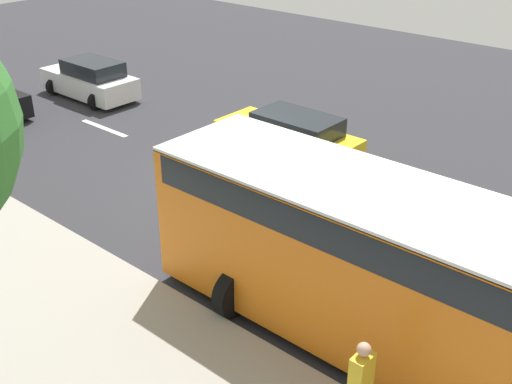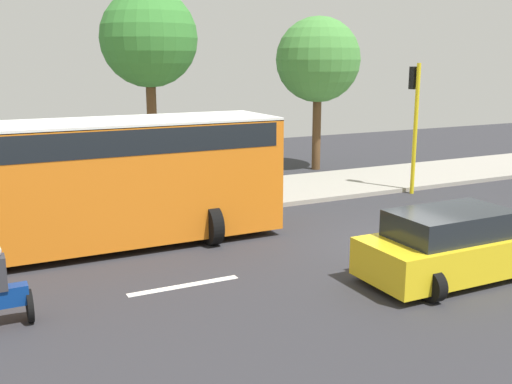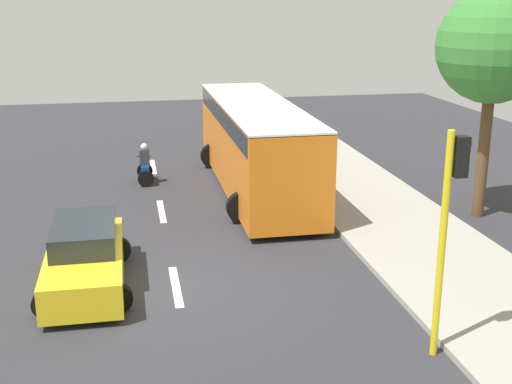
{
  "view_description": "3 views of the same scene",
  "coord_description": "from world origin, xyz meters",
  "px_view_note": "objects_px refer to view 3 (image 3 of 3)",
  "views": [
    {
      "loc": [
        12.11,
        11.42,
        8.03
      ],
      "look_at": [
        1.91,
        2.64,
        1.13
      ],
      "focal_mm": 44.16,
      "sensor_mm": 36.0,
      "label": 1
    },
    {
      "loc": [
        -11.1,
        9.83,
        4.62
      ],
      "look_at": [
        2.4,
        3.13,
        1.25
      ],
      "focal_mm": 41.67,
      "sensor_mm": 36.0,
      "label": 2
    },
    {
      "loc": [
        -0.95,
        -15.14,
        6.84
      ],
      "look_at": [
        2.51,
        2.7,
        1.48
      ],
      "focal_mm": 47.21,
      "sensor_mm": 36.0,
      "label": 3
    }
  ],
  "objects_px": {
    "motorcycle": "(145,166)",
    "traffic_light_corner": "(450,213)",
    "car_yellow_cab": "(85,258)",
    "city_bus": "(256,140)",
    "street_tree_south": "(494,47)",
    "pedestrian_near_signal": "(312,159)"
  },
  "relations": [
    {
      "from": "car_yellow_cab",
      "to": "motorcycle",
      "type": "xyz_separation_m",
      "value": [
        1.74,
        9.1,
        -0.07
      ]
    },
    {
      "from": "pedestrian_near_signal",
      "to": "traffic_light_corner",
      "type": "distance_m",
      "value": 12.28
    },
    {
      "from": "motorcycle",
      "to": "pedestrian_near_signal",
      "type": "xyz_separation_m",
      "value": [
        6.01,
        -1.68,
        0.42
      ]
    },
    {
      "from": "city_bus",
      "to": "pedestrian_near_signal",
      "type": "height_order",
      "value": "city_bus"
    },
    {
      "from": "street_tree_south",
      "to": "motorcycle",
      "type": "bearing_deg",
      "value": 149.79
    },
    {
      "from": "city_bus",
      "to": "street_tree_south",
      "type": "xyz_separation_m",
      "value": [
        6.42,
        -4.29,
        3.46
      ]
    },
    {
      "from": "traffic_light_corner",
      "to": "street_tree_south",
      "type": "distance_m",
      "value": 9.6
    },
    {
      "from": "motorcycle",
      "to": "pedestrian_near_signal",
      "type": "height_order",
      "value": "pedestrian_near_signal"
    },
    {
      "from": "city_bus",
      "to": "street_tree_south",
      "type": "height_order",
      "value": "street_tree_south"
    },
    {
      "from": "street_tree_south",
      "to": "pedestrian_near_signal",
      "type": "bearing_deg",
      "value": 134.89
    },
    {
      "from": "motorcycle",
      "to": "traffic_light_corner",
      "type": "distance_m",
      "value": 14.92
    },
    {
      "from": "pedestrian_near_signal",
      "to": "motorcycle",
      "type": "bearing_deg",
      "value": 164.35
    },
    {
      "from": "car_yellow_cab",
      "to": "city_bus",
      "type": "xyz_separation_m",
      "value": [
        5.64,
        7.38,
        1.13
      ]
    },
    {
      "from": "traffic_light_corner",
      "to": "street_tree_south",
      "type": "xyz_separation_m",
      "value": [
        5.08,
        7.78,
        2.38
      ]
    },
    {
      "from": "city_bus",
      "to": "pedestrian_near_signal",
      "type": "relative_size",
      "value": 6.51
    },
    {
      "from": "car_yellow_cab",
      "to": "traffic_light_corner",
      "type": "bearing_deg",
      "value": -33.9
    },
    {
      "from": "city_bus",
      "to": "pedestrian_near_signal",
      "type": "distance_m",
      "value": 2.25
    },
    {
      "from": "traffic_light_corner",
      "to": "street_tree_south",
      "type": "height_order",
      "value": "street_tree_south"
    },
    {
      "from": "city_bus",
      "to": "motorcycle",
      "type": "xyz_separation_m",
      "value": [
        -3.9,
        1.72,
        -1.2
      ]
    },
    {
      "from": "street_tree_south",
      "to": "traffic_light_corner",
      "type": "bearing_deg",
      "value": -123.16
    },
    {
      "from": "car_yellow_cab",
      "to": "traffic_light_corner",
      "type": "height_order",
      "value": "traffic_light_corner"
    },
    {
      "from": "car_yellow_cab",
      "to": "city_bus",
      "type": "bearing_deg",
      "value": 52.62
    }
  ]
}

